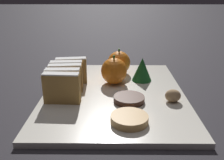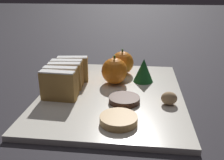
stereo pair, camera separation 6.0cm
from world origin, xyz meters
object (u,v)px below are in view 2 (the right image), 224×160
Objects in this scene: walnut at (169,98)px; chocolate_cookie at (124,100)px; orange_near at (114,71)px; orange_far at (122,63)px.

chocolate_cookie is (-0.10, -0.00, -0.01)m from walnut.
walnut is (0.13, -0.11, -0.02)m from orange_near.
orange_far reaches higher than walnut.
orange_far reaches higher than chocolate_cookie.
orange_near is at bearing -100.72° from orange_far.
walnut reaches higher than chocolate_cookie.
orange_near is 2.20× the size of walnut.
walnut is at bearing 0.45° from chocolate_cookie.
orange_near is 1.10× the size of chocolate_cookie.
orange_near is 1.03× the size of orange_far.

